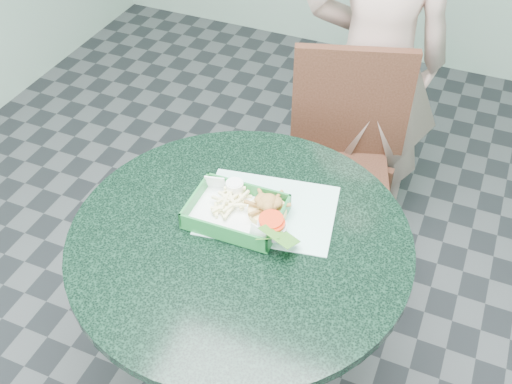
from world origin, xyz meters
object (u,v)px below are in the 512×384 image
at_px(food_basket, 236,219).
at_px(diner_person, 377,55).
at_px(crab_sandwich, 267,211).
at_px(dining_chair, 338,153).
at_px(cafe_table, 241,278).
at_px(sauce_ramekin, 235,191).

bearing_deg(food_basket, diner_person, 80.90).
distance_m(food_basket, crab_sandwich, 0.10).
bearing_deg(food_basket, dining_chair, 80.43).
relative_size(diner_person, crab_sandwich, 14.64).
relative_size(food_basket, crab_sandwich, 2.37).
distance_m(cafe_table, sauce_ramekin, 0.27).
bearing_deg(crab_sandwich, cafe_table, -116.09).
xyz_separation_m(diner_person, crab_sandwich, (-0.07, -0.93, -0.02)).
bearing_deg(dining_chair, crab_sandwich, -110.39).
bearing_deg(dining_chair, food_basket, -116.87).
bearing_deg(dining_chair, cafe_table, -113.49).
distance_m(crab_sandwich, sauce_ramekin, 0.13).
relative_size(dining_chair, sauce_ramekin, 17.56).
bearing_deg(crab_sandwich, sauce_ramekin, 160.65).
xyz_separation_m(cafe_table, food_basket, (-0.04, 0.06, 0.19)).
bearing_deg(cafe_table, food_basket, 122.99).
bearing_deg(cafe_table, dining_chair, 83.82).
bearing_deg(sauce_ramekin, food_basket, -64.47).
distance_m(cafe_table, crab_sandwich, 0.24).
xyz_separation_m(dining_chair, food_basket, (-0.12, -0.69, 0.23)).
bearing_deg(cafe_table, crab_sandwich, 63.91).
height_order(food_basket, sauce_ramekin, sauce_ramekin).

